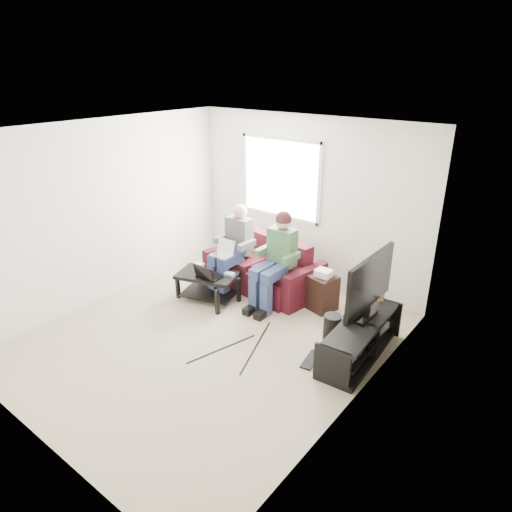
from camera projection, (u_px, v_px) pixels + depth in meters
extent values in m
plane|color=tan|center=(210.00, 337.00, 5.90)|extent=(4.50, 4.50, 0.00)
plane|color=white|center=(200.00, 131.00, 4.88)|extent=(4.50, 4.50, 0.00)
plane|color=silver|center=(307.00, 202.00, 7.02)|extent=(4.50, 0.00, 4.50)
plane|color=silver|center=(16.00, 322.00, 3.76)|extent=(4.50, 0.00, 4.50)
plane|color=silver|center=(104.00, 212.00, 6.52)|extent=(0.00, 4.50, 4.50)
plane|color=silver|center=(361.00, 292.00, 4.26)|extent=(0.00, 4.50, 4.50)
cube|color=white|center=(281.00, 178.00, 7.18)|extent=(1.40, 0.01, 1.20)
cube|color=silver|center=(280.00, 178.00, 7.17)|extent=(1.48, 0.04, 1.28)
cube|color=#431020|center=(263.00, 278.00, 7.07)|extent=(1.48, 0.94, 0.39)
cube|color=#431020|center=(276.00, 248.00, 7.15)|extent=(1.40, 0.40, 0.40)
cube|color=#431020|center=(226.00, 261.00, 7.47)|extent=(0.27, 0.85, 0.56)
cube|color=#431020|center=(305.00, 287.00, 6.61)|extent=(0.27, 0.85, 0.56)
cube|color=#431020|center=(245.00, 258.00, 7.16)|extent=(0.74, 0.71, 0.10)
cube|color=#431020|center=(281.00, 270.00, 6.77)|extent=(0.74, 0.71, 0.10)
cube|color=navy|center=(221.00, 257.00, 6.92)|extent=(0.16, 0.45, 0.14)
cube|color=navy|center=(231.00, 260.00, 6.81)|extent=(0.16, 0.45, 0.14)
cube|color=navy|center=(213.00, 280.00, 6.91)|extent=(0.13, 0.13, 0.49)
cube|color=navy|center=(223.00, 283.00, 6.80)|extent=(0.13, 0.13, 0.49)
cube|color=#4E4E53|center=(239.00, 235.00, 6.99)|extent=(0.40, 0.22, 0.55)
sphere|color=#DEA88B|center=(240.00, 211.00, 6.86)|extent=(0.22, 0.22, 0.22)
cube|color=navy|center=(263.00, 270.00, 6.47)|extent=(0.16, 0.45, 0.14)
cube|color=navy|center=(274.00, 274.00, 6.35)|extent=(0.16, 0.45, 0.14)
cube|color=navy|center=(255.00, 295.00, 6.46)|extent=(0.13, 0.13, 0.49)
cube|color=navy|center=(266.00, 299.00, 6.34)|extent=(0.13, 0.13, 0.49)
cube|color=#4B4D4D|center=(282.00, 247.00, 6.54)|extent=(0.40, 0.22, 0.55)
sphere|color=#DEA88B|center=(284.00, 222.00, 6.41)|extent=(0.22, 0.22, 0.22)
sphere|color=#341A1D|center=(284.00, 219.00, 6.39)|extent=(0.23, 0.23, 0.23)
cube|color=black|center=(207.00, 275.00, 6.69)|extent=(0.98, 0.76, 0.05)
cube|color=black|center=(208.00, 294.00, 6.81)|extent=(0.88, 0.66, 0.02)
cube|color=black|center=(178.00, 286.00, 6.83)|extent=(0.05, 0.05, 0.38)
cube|color=black|center=(217.00, 302.00, 6.37)|extent=(0.05, 0.05, 0.38)
cube|color=black|center=(200.00, 276.00, 7.17)|extent=(0.05, 0.05, 0.38)
cube|color=black|center=(239.00, 290.00, 6.71)|extent=(0.05, 0.05, 0.38)
cube|color=silver|center=(199.00, 265.00, 6.91)|extent=(0.16, 0.14, 0.04)
cube|color=black|center=(211.00, 266.00, 6.86)|extent=(0.16, 0.12, 0.04)
cube|color=gray|center=(229.00, 274.00, 6.61)|extent=(0.16, 0.12, 0.04)
cube|color=black|center=(362.00, 323.00, 5.35)|extent=(0.52, 1.45, 0.04)
cube|color=black|center=(361.00, 339.00, 5.43)|extent=(0.48, 1.38, 0.03)
cube|color=black|center=(359.00, 354.00, 5.51)|extent=(0.52, 1.45, 0.06)
cube|color=black|center=(332.00, 367.00, 4.93)|extent=(0.43, 0.07, 0.47)
cube|color=black|center=(384.00, 316.00, 5.94)|extent=(0.43, 0.07, 0.47)
cube|color=black|center=(366.00, 317.00, 5.41)|extent=(0.12, 0.40, 0.04)
cube|color=black|center=(367.00, 311.00, 5.38)|extent=(0.06, 0.06, 0.12)
cube|color=black|center=(370.00, 282.00, 5.23)|extent=(0.05, 1.10, 0.65)
cube|color=#D63266|center=(368.00, 281.00, 5.24)|extent=(0.01, 1.01, 0.58)
cube|color=black|center=(357.00, 312.00, 5.46)|extent=(0.12, 0.50, 0.10)
cylinder|color=#AD7D4A|center=(381.00, 296.00, 5.80)|extent=(0.08, 0.08, 0.12)
cube|color=silver|center=(345.00, 351.00, 5.13)|extent=(0.30, 0.22, 0.06)
cube|color=gray|center=(372.00, 325.00, 5.63)|extent=(0.34, 0.26, 0.08)
cube|color=black|center=(359.00, 337.00, 5.38)|extent=(0.38, 0.30, 0.07)
cylinder|color=black|center=(332.00, 333.00, 5.54)|extent=(0.21, 0.21, 0.49)
cube|color=black|center=(311.00, 360.00, 5.43)|extent=(0.20, 0.42, 0.02)
cube|color=black|center=(322.00, 293.00, 6.48)|extent=(0.35, 0.35, 0.52)
cube|color=silver|center=(324.00, 273.00, 6.36)|extent=(0.22, 0.18, 0.10)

